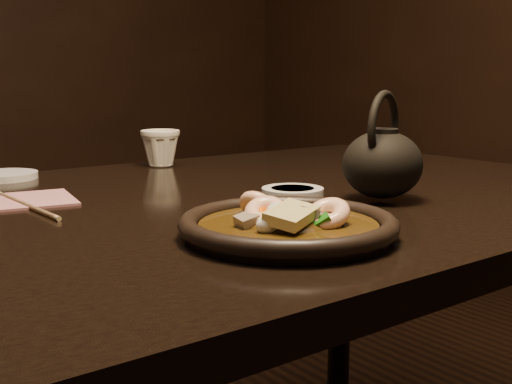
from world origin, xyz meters
TOP-DOWN VIEW (x-y plane):
  - table at (0.00, 0.00)m, footprint 1.60×0.90m
  - plate at (0.01, -0.26)m, footprint 0.26×0.26m
  - stirfry at (0.01, -0.26)m, footprint 0.13×0.16m
  - soy_dish at (0.18, -0.06)m, footprint 0.10×0.10m
  - saucer_right at (-0.13, 0.39)m, footprint 0.12×0.12m
  - tea_cup at (0.18, 0.36)m, footprint 0.09×0.09m
  - chopsticks at (-0.18, 0.10)m, footprint 0.02×0.24m
  - napkin at (-0.17, 0.15)m, footprint 0.16×0.16m
  - teapot at (0.26, -0.17)m, footprint 0.14×0.12m

SIDE VIEW (x-z plane):
  - table at x=0.00m, z-range 0.30..1.05m
  - napkin at x=-0.17m, z-range 0.75..0.75m
  - chopsticks at x=-0.18m, z-range 0.75..0.76m
  - saucer_right at x=-0.13m, z-range 0.75..0.76m
  - soy_dish at x=0.18m, z-range 0.75..0.76m
  - plate at x=0.01m, z-range 0.75..0.78m
  - stirfry at x=0.01m, z-range 0.74..0.80m
  - tea_cup at x=0.18m, z-range 0.75..0.83m
  - teapot at x=0.26m, z-range 0.73..0.89m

